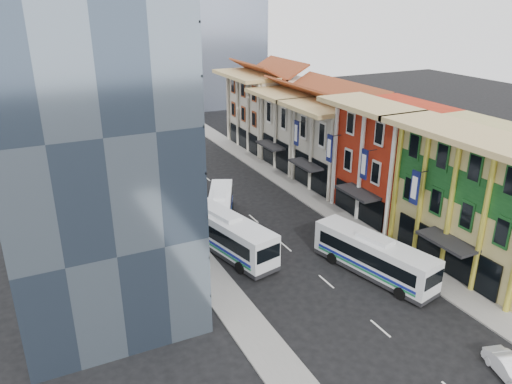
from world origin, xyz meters
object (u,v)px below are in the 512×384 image
office_tower (72,97)px  bus_left_near (225,232)px  bus_right (374,255)px  sedan_right (509,369)px  shophouse_tan (486,200)px  bus_left_far (220,207)px

office_tower → bus_left_near: 17.53m
bus_left_near → office_tower: bearing=155.3°
office_tower → bus_left_near: size_ratio=2.43×
bus_right → sedan_right: bus_right is taller
office_tower → bus_right: 27.55m
sedan_right → bus_left_near: bearing=127.8°
shophouse_tan → sedan_right: shophouse_tan is taller
bus_right → sedan_right: size_ratio=2.99×
shophouse_tan → bus_left_near: bearing=149.2°
sedan_right → bus_right: bearing=104.7°
bus_left_near → bus_left_far: bus_left_near is taller
shophouse_tan → bus_right: shophouse_tan is taller
bus_right → sedan_right: bearing=-103.4°
office_tower → bus_right: (21.19, -11.72, -13.15)m
office_tower → bus_left_far: office_tower is taller
shophouse_tan → sedan_right: size_ratio=3.63×
office_tower → sedan_right: size_ratio=7.79×
shophouse_tan → bus_left_near: shophouse_tan is taller
office_tower → sedan_right: office_tower is taller
shophouse_tan → office_tower: office_tower is taller
bus_left_far → sedan_right: bearing=-50.4°
shophouse_tan → bus_right: size_ratio=1.21×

